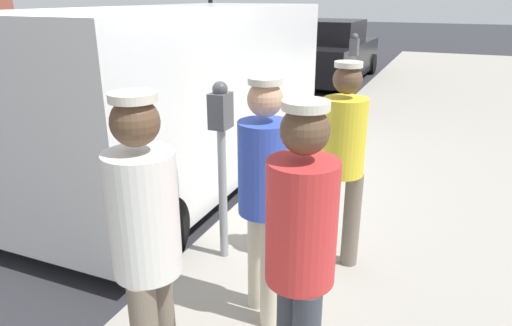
% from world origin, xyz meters
% --- Properties ---
extents(ground_plane, '(80.00, 80.00, 0.00)m').
position_xyz_m(ground_plane, '(0.00, 0.00, 0.00)').
color(ground_plane, '#2D2D33').
extents(sidewalk_slab, '(5.00, 32.00, 0.15)m').
position_xyz_m(sidewalk_slab, '(3.50, 0.00, 0.07)').
color(sidewalk_slab, '#9E998E').
rests_on(sidewalk_slab, ground).
extents(parking_meter_near, '(0.14, 0.18, 1.52)m').
position_xyz_m(parking_meter_near, '(1.35, -0.51, 1.18)').
color(parking_meter_near, gray).
rests_on(parking_meter_near, sidewalk_slab).
extents(parking_meter_far, '(0.14, 0.18, 1.52)m').
position_xyz_m(parking_meter_far, '(1.35, 4.49, 1.18)').
color(parking_meter_far, gray).
rests_on(parking_meter_far, sidewalk_slab).
extents(pedestrian_in_yellow, '(0.35, 0.34, 1.68)m').
position_xyz_m(pedestrian_in_yellow, '(2.27, -0.24, 1.11)').
color(pedestrian_in_yellow, '#726656').
rests_on(pedestrian_in_yellow, sidewalk_slab).
extents(pedestrian_in_blue, '(0.34, 0.34, 1.68)m').
position_xyz_m(pedestrian_in_blue, '(1.96, -1.10, 1.11)').
color(pedestrian_in_blue, beige).
rests_on(pedestrian_in_blue, sidewalk_slab).
extents(pedestrian_in_white, '(0.34, 0.35, 1.74)m').
position_xyz_m(pedestrian_in_white, '(1.70, -2.00, 1.15)').
color(pedestrian_in_white, '#726656').
rests_on(pedestrian_in_white, sidewalk_slab).
extents(pedestrian_in_red, '(0.34, 0.34, 1.71)m').
position_xyz_m(pedestrian_in_red, '(2.41, -1.75, 1.13)').
color(pedestrian_in_red, '#383D47').
rests_on(pedestrian_in_red, sidewalk_slab).
extents(parked_van, '(2.15, 5.21, 2.15)m').
position_xyz_m(parked_van, '(-0.15, 1.36, 1.15)').
color(parked_van, white).
rests_on(parked_van, ground).
extents(parked_sedan_ahead, '(2.01, 4.43, 1.65)m').
position_xyz_m(parked_sedan_ahead, '(-0.24, 9.12, 0.75)').
color(parked_sedan_ahead, black).
rests_on(parked_sedan_ahead, ground).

